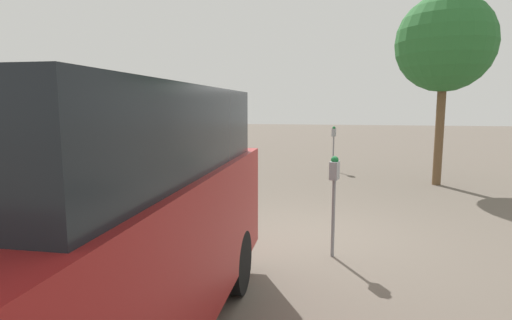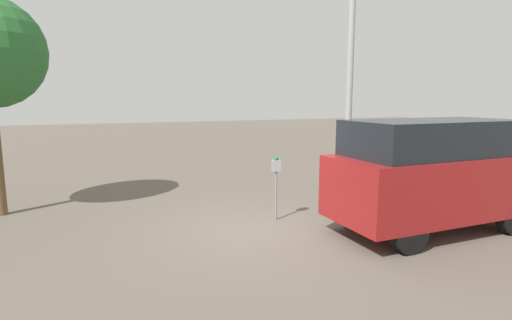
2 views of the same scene
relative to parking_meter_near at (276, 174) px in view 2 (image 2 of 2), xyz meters
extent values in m
plane|color=#60564C|center=(-0.73, -0.40, -1.09)|extent=(80.00, 80.00, 0.00)
cylinder|color=gray|center=(0.00, 0.00, -0.52)|extent=(0.05, 0.05, 1.15)
cube|color=gray|center=(0.00, 0.00, 0.18)|extent=(0.22, 0.15, 0.26)
sphere|color=#14662D|center=(0.00, 0.00, 0.34)|extent=(0.11, 0.11, 0.11)
cube|color=beige|center=(3.15, 1.75, -0.82)|extent=(0.44, 0.44, 0.55)
cylinder|color=#9E9E9E|center=(3.15, 1.75, 2.37)|extent=(0.19, 0.19, 5.84)
cube|color=maroon|center=(2.75, -1.93, -0.09)|extent=(4.46, 1.90, 1.26)
cube|color=black|center=(2.64, -1.93, 0.90)|extent=(3.57, 1.74, 0.73)
cube|color=orange|center=(4.91, -1.30, -0.57)|extent=(0.08, 0.12, 0.20)
cylinder|color=black|center=(4.12, -1.10, -0.72)|extent=(0.75, 0.23, 0.74)
cylinder|color=black|center=(4.13, -2.73, -0.72)|extent=(0.75, 0.23, 0.74)
cylinder|color=black|center=(1.36, -1.12, -0.72)|extent=(0.75, 0.23, 0.74)
cylinder|color=black|center=(1.38, -2.76, -0.72)|extent=(0.75, 0.23, 0.74)
camera|label=1|loc=(5.72, -0.07, 1.10)|focal=28.00mm
camera|label=2|loc=(-3.81, -8.11, 1.70)|focal=28.00mm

